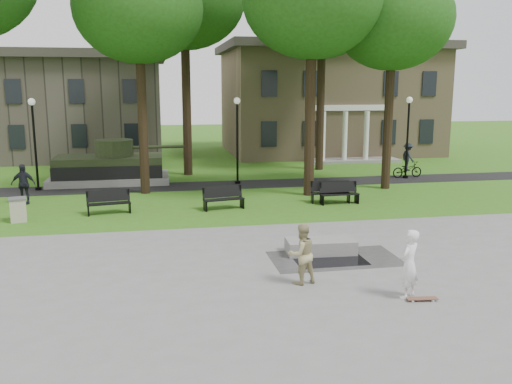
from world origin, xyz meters
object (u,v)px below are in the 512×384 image
Objects in this scene: concrete_block at (321,246)px; park_bench_0 at (109,201)px; trash_bin at (18,209)px; friend_watching at (302,254)px; cyclist at (408,163)px; skateboarder at (409,264)px.

park_bench_0 reaches higher than concrete_block.
park_bench_0 is 3.54m from trash_bin.
concrete_block is 10.05m from park_bench_0.
concrete_block is at bearing -132.47° from friend_watching.
concrete_block is 2.29× the size of trash_bin.
park_bench_0 reaches higher than trash_bin.
cyclist is at bearing 11.59° from park_bench_0.
cyclist reaches higher than skateboarder.
park_bench_0 is at bearing 107.19° from cyclist.
friend_watching is 0.91× the size of park_bench_0.
concrete_block is 1.19× the size of park_bench_0.
skateboarder is at bearing 133.57° from friend_watching.
friend_watching is at bearing -117.72° from concrete_block.
park_bench_0 is at bearing -73.50° from friend_watching.
cyclist is at bearing -138.96° from friend_watching.
skateboarder reaches higher than friend_watching.
skateboarder is at bearing -62.60° from park_bench_0.
trash_bin is (-9.28, 8.85, -0.37)m from friend_watching.
cyclist is 17.79m from park_bench_0.
friend_watching is 0.81× the size of cyclist.
cyclist reaches higher than concrete_block.
concrete_block is 4.22m from skateboarder.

